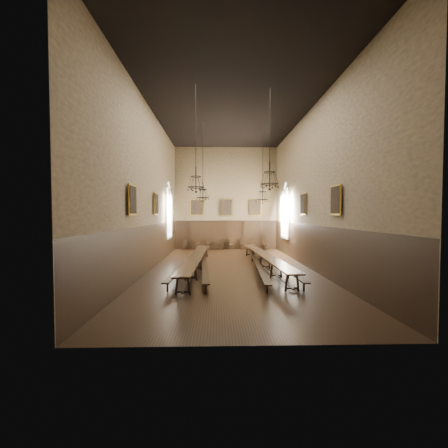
{
  "coord_description": "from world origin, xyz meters",
  "views": [
    {
      "loc": [
        -0.76,
        -15.3,
        3.08
      ],
      "look_at": [
        -0.35,
        1.5,
        2.49
      ],
      "focal_mm": 22.0,
      "sensor_mm": 36.0,
      "label": 1
    }
  ],
  "objects_px": {
    "chandelier_front_left": "(196,180)",
    "bench_right_inner": "(257,265)",
    "bench_left_inner": "(204,264)",
    "chandelier_front_right": "(270,178)",
    "chair_2": "(208,246)",
    "bench_left_outer": "(187,264)",
    "chair_5": "(243,246)",
    "chandelier_back_left": "(203,192)",
    "chair_4": "(232,246)",
    "chair_0": "(186,247)",
    "bench_right_outer": "(277,264)",
    "chair_6": "(254,246)",
    "chair_1": "(198,247)",
    "chandelier_back_right": "(263,194)",
    "table_right": "(265,261)",
    "chair_3": "(221,247)",
    "table_left": "(196,263)",
    "chair_7": "(266,246)"
  },
  "relations": [
    {
      "from": "chandelier_front_left",
      "to": "bench_right_inner",
      "type": "bearing_deg",
      "value": 36.46
    },
    {
      "from": "bench_left_inner",
      "to": "chandelier_front_right",
      "type": "distance_m",
      "value": 6.0
    },
    {
      "from": "chair_2",
      "to": "chandelier_front_right",
      "type": "bearing_deg",
      "value": -54.85
    },
    {
      "from": "bench_left_outer",
      "to": "chair_5",
      "type": "height_order",
      "value": "chair_5"
    },
    {
      "from": "bench_left_outer",
      "to": "chandelier_back_left",
      "type": "relative_size",
      "value": 1.97
    },
    {
      "from": "chair_4",
      "to": "chair_5",
      "type": "bearing_deg",
      "value": -8.45
    },
    {
      "from": "chair_0",
      "to": "chandelier_front_left",
      "type": "relative_size",
      "value": 0.18
    },
    {
      "from": "bench_left_outer",
      "to": "bench_right_outer",
      "type": "height_order",
      "value": "bench_left_outer"
    },
    {
      "from": "chair_5",
      "to": "chair_6",
      "type": "relative_size",
      "value": 1.03
    },
    {
      "from": "chair_1",
      "to": "chair_5",
      "type": "relative_size",
      "value": 0.94
    },
    {
      "from": "bench_right_inner",
      "to": "chandelier_back_right",
      "type": "bearing_deg",
      "value": 75.06
    },
    {
      "from": "table_right",
      "to": "chair_4",
      "type": "xyz_separation_m",
      "value": [
        -1.43,
        8.44,
        -0.11
      ]
    },
    {
      "from": "chair_2",
      "to": "chair_3",
      "type": "distance_m",
      "value": 1.19
    },
    {
      "from": "chair_5",
      "to": "chair_0",
      "type": "bearing_deg",
      "value": -176.72
    },
    {
      "from": "bench_right_outer",
      "to": "chandelier_back_left",
      "type": "xyz_separation_m",
      "value": [
        -4.31,
        2.58,
        4.23
      ]
    },
    {
      "from": "chair_6",
      "to": "table_left",
      "type": "bearing_deg",
      "value": -107.08
    },
    {
      "from": "table_left",
      "to": "chair_0",
      "type": "distance_m",
      "value": 8.91
    },
    {
      "from": "bench_left_outer",
      "to": "chair_7",
      "type": "bearing_deg",
      "value": 54.9
    },
    {
      "from": "table_left",
      "to": "chair_5",
      "type": "distance_m",
      "value": 9.36
    },
    {
      "from": "bench_right_outer",
      "to": "chandelier_front_right",
      "type": "distance_m",
      "value": 5.14
    },
    {
      "from": "chandelier_back_right",
      "to": "table_right",
      "type": "bearing_deg",
      "value": -96.17
    },
    {
      "from": "bench_right_outer",
      "to": "chair_3",
      "type": "distance_m",
      "value": 9.14
    },
    {
      "from": "table_right",
      "to": "bench_left_inner",
      "type": "distance_m",
      "value": 3.44
    },
    {
      "from": "chair_7",
      "to": "chair_0",
      "type": "bearing_deg",
      "value": 164.81
    },
    {
      "from": "chair_1",
      "to": "chair_6",
      "type": "xyz_separation_m",
      "value": [
        4.85,
        0.07,
        0.01
      ]
    },
    {
      "from": "bench_left_outer",
      "to": "chair_7",
      "type": "height_order",
      "value": "chair_7"
    },
    {
      "from": "bench_left_inner",
      "to": "chair_1",
      "type": "height_order",
      "value": "chair_1"
    },
    {
      "from": "table_right",
      "to": "chandelier_back_right",
      "type": "xyz_separation_m",
      "value": [
        0.26,
        2.42,
        4.02
      ]
    },
    {
      "from": "chandelier_front_right",
      "to": "chair_0",
      "type": "bearing_deg",
      "value": 115.86
    },
    {
      "from": "chair_1",
      "to": "chandelier_front_right",
      "type": "xyz_separation_m",
      "value": [
        4.16,
        -10.83,
        4.54
      ]
    },
    {
      "from": "table_right",
      "to": "chair_7",
      "type": "height_order",
      "value": "chair_7"
    },
    {
      "from": "bench_left_outer",
      "to": "chair_0",
      "type": "relative_size",
      "value": 11.35
    },
    {
      "from": "chair_2",
      "to": "chandelier_back_left",
      "type": "distance_m",
      "value": 7.41
    },
    {
      "from": "chair_1",
      "to": "chandelier_front_left",
      "type": "relative_size",
      "value": 0.19
    },
    {
      "from": "bench_left_outer",
      "to": "chair_4",
      "type": "bearing_deg",
      "value": 70.85
    },
    {
      "from": "chair_3",
      "to": "chandelier_back_left",
      "type": "relative_size",
      "value": 0.18
    },
    {
      "from": "chair_3",
      "to": "chair_7",
      "type": "xyz_separation_m",
      "value": [
        3.88,
        -0.06,
        0.02
      ]
    },
    {
      "from": "chandelier_back_right",
      "to": "chair_1",
      "type": "bearing_deg",
      "value": 128.06
    },
    {
      "from": "bench_right_outer",
      "to": "chair_3",
      "type": "bearing_deg",
      "value": 109.48
    },
    {
      "from": "table_right",
      "to": "chair_4",
      "type": "height_order",
      "value": "chair_4"
    },
    {
      "from": "bench_right_inner",
      "to": "chandelier_front_right",
      "type": "height_order",
      "value": "chandelier_front_right"
    },
    {
      "from": "table_left",
      "to": "chandelier_front_left",
      "type": "height_order",
      "value": "chandelier_front_left"
    },
    {
      "from": "chandelier_back_left",
      "to": "chair_4",
      "type": "bearing_deg",
      "value": 70.14
    },
    {
      "from": "table_right",
      "to": "chandelier_front_left",
      "type": "bearing_deg",
      "value": -143.17
    },
    {
      "from": "table_left",
      "to": "bench_right_inner",
      "type": "relative_size",
      "value": 1.05
    },
    {
      "from": "chair_0",
      "to": "chandelier_front_left",
      "type": "distance_m",
      "value": 12.09
    },
    {
      "from": "chair_4",
      "to": "chair_5",
      "type": "xyz_separation_m",
      "value": [
        0.97,
        -0.13,
        0.0
      ]
    },
    {
      "from": "chandelier_back_right",
      "to": "bench_left_outer",
      "type": "bearing_deg",
      "value": -151.8
    },
    {
      "from": "table_left",
      "to": "bench_right_outer",
      "type": "distance_m",
      "value": 4.54
    },
    {
      "from": "bench_right_outer",
      "to": "chair_5",
      "type": "bearing_deg",
      "value": 97.64
    }
  ]
}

